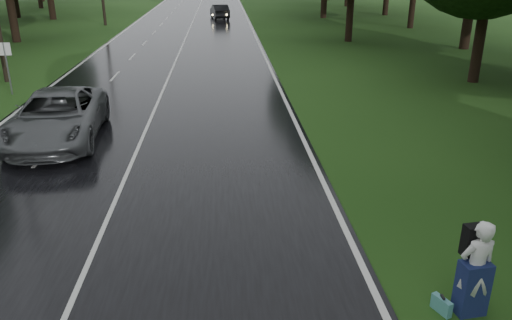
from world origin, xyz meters
The scene contains 15 objects.
ground centered at (0.00, 0.00, 0.00)m, with size 160.00×160.00×0.00m, color #204414.
road centered at (0.00, 20.00, 0.02)m, with size 12.00×140.00×0.04m, color black.
lane_center centered at (0.00, 20.00, 0.04)m, with size 0.12×140.00×0.01m, color silver.
grey_car centered at (-2.91, 9.40, 0.90)m, with size 2.86×6.20×1.72m, color #4C4F51.
far_car centered at (2.82, 49.22, 0.79)m, with size 1.58×4.53×1.49m, color black.
hitchhiker centered at (7.37, -0.79, 0.88)m, with size 0.75×0.69×1.89m.
suitcase centered at (6.87, -0.78, 0.15)m, with size 0.12×0.42×0.30m, color teal.
utility_pole_mid centered at (-8.50, 19.26, 0.00)m, with size 1.80×0.28×10.56m, color black, non-canonical shape.
utility_pole_far centered at (-8.50, 44.20, 0.00)m, with size 1.80×0.28×9.99m, color black, non-canonical shape.
road_sign_b centered at (-7.20, 16.42, 0.00)m, with size 0.59×0.10×2.46m, color white, non-canonical shape.
tree_left_e centered at (-13.18, 33.52, 0.00)m, with size 8.67×8.67×13.54m, color black, non-canonical shape.
tree_left_f centered at (-15.25, 49.88, 0.00)m, with size 8.71×8.71×13.61m, color black, non-canonical shape.
tree_right_d centered at (16.25, 17.55, 0.00)m, with size 8.24×8.24×12.88m, color black, non-canonical shape.
tree_right_e centered at (13.01, 32.13, 0.00)m, with size 8.81×8.81×13.77m, color black, non-canonical shape.
tree_right_f centered at (14.35, 49.49, 0.00)m, with size 10.76×10.76×16.81m, color black, non-canonical shape.
Camera 1 is at (2.95, -8.17, 6.06)m, focal length 35.50 mm.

